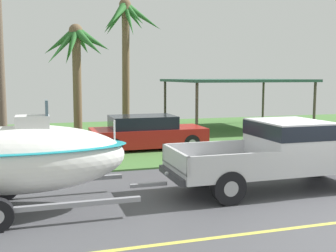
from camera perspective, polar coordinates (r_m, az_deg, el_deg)
ground at (r=18.35m, az=3.77°, el=-2.44°), size 36.00×22.00×0.11m
pickup_truck_towing at (r=11.37m, az=16.05°, el=-3.23°), size 5.80×2.00×1.80m
boat_on_trailer at (r=9.52m, az=-19.38°, el=-4.25°), size 5.76×2.42×2.44m
parked_sedan_near at (r=16.71m, az=-2.94°, el=-0.98°), size 4.56×1.91×1.38m
carport_awning at (r=23.15m, az=9.23°, el=6.07°), size 6.99×5.66×2.79m
palm_tree_near_left at (r=20.88m, az=-5.87°, el=12.90°), size 3.14×3.13×6.68m
palm_tree_near_right at (r=17.59m, az=-12.39°, el=9.63°), size 2.88×3.17×5.06m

